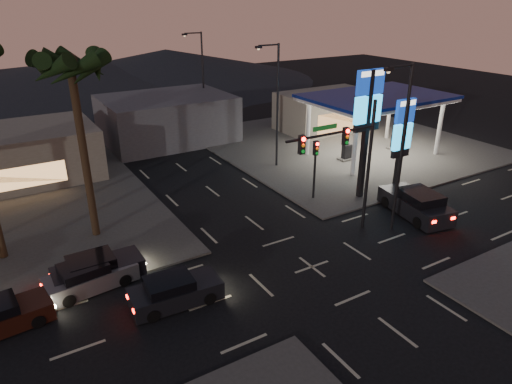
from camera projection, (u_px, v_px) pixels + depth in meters
ground at (312, 267)px, 24.35m from camera, size 140.00×140.00×0.00m
corner_lot_ne at (342, 143)px, 44.50m from camera, size 24.00×24.00×0.12m
gas_station at (377, 99)px, 39.37m from camera, size 12.20×8.20×5.47m
convenience_store at (326, 111)px, 48.61m from camera, size 10.00×6.00×4.00m
pylon_sign_tall at (368, 109)px, 30.18m from camera, size 2.20×0.35×9.00m
pylon_sign_short at (403, 133)px, 31.27m from camera, size 1.60×0.35×7.00m
traffic_signal_mast at (348, 152)px, 25.63m from camera, size 6.10×0.39×8.00m
pedestal_signal at (315, 160)px, 31.29m from camera, size 0.32×0.39×4.30m
streetlight_near at (400, 140)px, 26.10m from camera, size 2.14×0.25×10.00m
streetlight_mid at (275, 99)px, 36.31m from camera, size 2.14×0.25×10.00m
streetlight_far at (201, 75)px, 47.31m from camera, size 2.14×0.25×10.00m
palm_a at (72, 77)px, 23.80m from camera, size 4.41×4.41×10.86m
building_far_mid at (167, 119)px, 44.85m from camera, size 12.00×9.00×4.40m
hill_right at (167, 65)px, 77.62m from camera, size 50.00×50.00×5.00m
hill_center at (75, 75)px, 70.69m from camera, size 60.00×60.00×4.00m
car_lane_a_front at (174, 291)px, 21.24m from camera, size 4.44×2.05×1.42m
car_lane_b_front at (89, 276)px, 22.35m from camera, size 4.55×2.28×1.44m
car_lane_b_mid at (97, 270)px, 22.89m from camera, size 4.52×1.95×1.46m
suv_station at (416, 204)px, 29.78m from camera, size 3.12×5.56×1.76m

